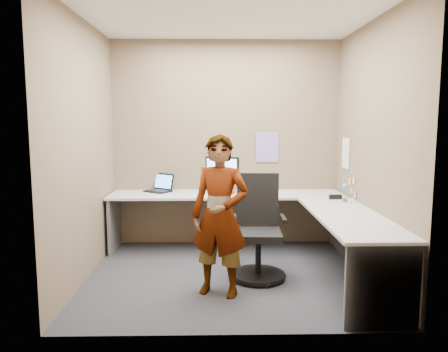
{
  "coord_description": "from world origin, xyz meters",
  "views": [
    {
      "loc": [
        -0.14,
        -4.51,
        1.67
      ],
      "look_at": [
        -0.05,
        0.25,
        1.05
      ],
      "focal_mm": 35.0,
      "sensor_mm": 36.0,
      "label": 1
    }
  ],
  "objects_px": {
    "desk": "(266,214)",
    "office_chair": "(258,236)",
    "monitor": "(222,170)",
    "person": "(220,216)"
  },
  "relations": [
    {
      "from": "monitor",
      "to": "office_chair",
      "type": "distance_m",
      "value": 1.2
    },
    {
      "from": "monitor",
      "to": "person",
      "type": "distance_m",
      "value": 1.46
    },
    {
      "from": "desk",
      "to": "office_chair",
      "type": "relative_size",
      "value": 2.77
    },
    {
      "from": "desk",
      "to": "person",
      "type": "relative_size",
      "value": 1.94
    },
    {
      "from": "monitor",
      "to": "office_chair",
      "type": "xyz_separation_m",
      "value": [
        0.36,
        -0.98,
        -0.59
      ]
    },
    {
      "from": "monitor",
      "to": "person",
      "type": "relative_size",
      "value": 0.28
    },
    {
      "from": "desk",
      "to": "person",
      "type": "xyz_separation_m",
      "value": [
        -0.54,
        -0.87,
        0.18
      ]
    },
    {
      "from": "office_chair",
      "to": "person",
      "type": "bearing_deg",
      "value": -129.61
    },
    {
      "from": "desk",
      "to": "office_chair",
      "type": "xyz_separation_m",
      "value": [
        -0.13,
        -0.42,
        -0.15
      ]
    },
    {
      "from": "person",
      "to": "monitor",
      "type": "bearing_deg",
      "value": 107.58
    }
  ]
}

